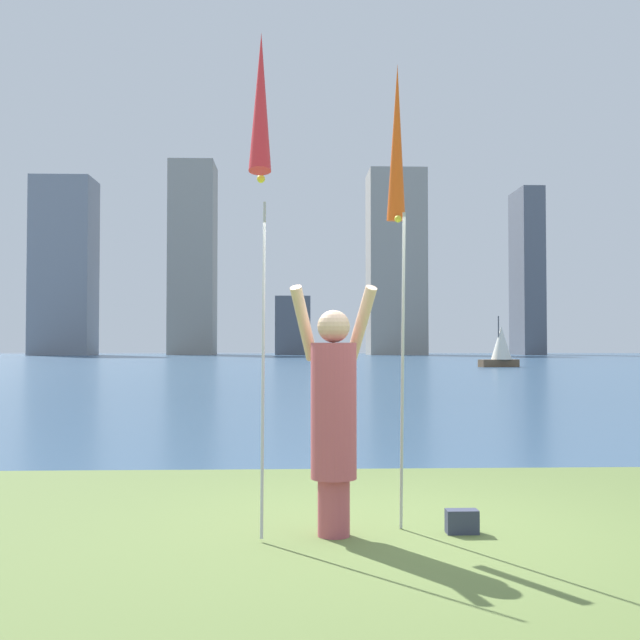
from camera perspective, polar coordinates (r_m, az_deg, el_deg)
ground at (r=57.28m, az=-1.34°, el=-3.35°), size 120.00×138.00×0.12m
person at (r=6.10m, az=1.01°, el=-6.76°), size 0.72×0.53×1.96m
kite_flag_left at (r=5.80m, az=-4.39°, el=14.78°), size 0.16×1.09×3.78m
kite_flag_right at (r=6.69m, az=5.69°, el=12.18°), size 0.16×0.56×3.85m
bag at (r=6.41m, az=10.41°, el=-14.39°), size 0.25×0.14×0.19m
sailboat_0 at (r=52.28m, az=13.17°, el=-1.92°), size 2.80×1.68×3.34m
skyline_tower_0 at (r=111.33m, az=-18.32°, el=3.74°), size 7.95×6.55×24.12m
skyline_tower_1 at (r=112.58m, az=-9.34°, el=4.46°), size 6.29×7.39×27.40m
skyline_tower_2 at (r=111.39m, az=-2.03°, el=-0.43°), size 4.97×6.59×8.29m
skyline_tower_3 at (r=110.79m, az=5.61°, el=4.18°), size 7.94×7.44×26.02m
skyline_tower_4 at (r=114.26m, az=14.99°, el=3.41°), size 3.08×7.64×23.47m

